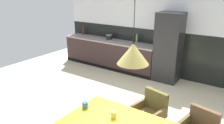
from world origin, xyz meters
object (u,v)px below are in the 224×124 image
(pendant_lamp_over_table_near, at_px, (133,54))
(cooking_pot, at_px, (109,37))
(bottle_vinegar_dark, at_px, (134,40))
(bottle_oil_tall, at_px, (83,31))
(bottle_wine_green, at_px, (137,39))
(mug_white_ceramic, at_px, (85,105))
(refrigerator_column, at_px, (168,48))
(armchair_far_side, at_px, (152,108))
(mug_short_terracotta, at_px, (114,115))

(pendant_lamp_over_table_near, bearing_deg, cooking_pot, 128.47)
(cooking_pot, relative_size, pendant_lamp_over_table_near, 0.22)
(bottle_vinegar_dark, bearing_deg, bottle_oil_tall, 174.21)
(bottle_wine_green, bearing_deg, mug_white_ceramic, -74.12)
(refrigerator_column, relative_size, bottle_wine_green, 6.76)
(cooking_pot, relative_size, bottle_vinegar_dark, 0.70)
(cooking_pot, relative_size, bottle_wine_green, 0.74)
(refrigerator_column, xyz_separation_m, bottle_oil_tall, (-3.27, 0.20, 0.08))
(armchair_far_side, height_order, bottle_wine_green, bottle_wine_green)
(armchair_far_side, relative_size, bottle_oil_tall, 2.48)
(armchair_far_side, xyz_separation_m, mug_short_terracotta, (-0.20, -0.89, 0.28))
(mug_short_terracotta, height_order, bottle_vinegar_dark, bottle_vinegar_dark)
(armchair_far_side, xyz_separation_m, bottle_oil_tall, (-3.90, 2.67, 0.53))
(mug_short_terracotta, bearing_deg, pendant_lamp_over_table_near, -17.14)
(refrigerator_column, xyz_separation_m, armchair_far_side, (0.64, -2.47, -0.44))
(refrigerator_column, height_order, pendant_lamp_over_table_near, pendant_lamp_over_table_near)
(mug_short_terracotta, relative_size, pendant_lamp_over_table_near, 0.13)
(bottle_wine_green, distance_m, bottle_oil_tall, 2.18)
(refrigerator_column, distance_m, cooking_pot, 2.07)
(bottle_wine_green, bearing_deg, bottle_oil_tall, 179.52)
(mug_short_terracotta, bearing_deg, bottle_wine_green, 113.30)
(refrigerator_column, distance_m, armchair_far_side, 2.59)
(cooking_pot, bearing_deg, refrigerator_column, -3.07)
(mug_white_ceramic, bearing_deg, bottle_vinegar_dark, 106.74)
(armchair_far_side, xyz_separation_m, mug_white_ceramic, (-0.70, -0.92, 0.28))
(armchair_far_side, bearing_deg, bottle_oil_tall, -21.22)
(refrigerator_column, relative_size, armchair_far_side, 2.35)
(refrigerator_column, relative_size, pendant_lamp_over_table_near, 1.96)
(bottle_oil_tall, bearing_deg, bottle_wine_green, -0.48)
(mug_short_terracotta, xyz_separation_m, bottle_oil_tall, (-3.71, 3.56, 0.25))
(mug_white_ceramic, bearing_deg, cooking_pot, 119.73)
(bottle_oil_tall, distance_m, pendant_lamp_over_table_near, 5.50)
(refrigerator_column, distance_m, mug_short_terracotta, 3.40)
(cooking_pot, distance_m, bottle_oil_tall, 1.20)
(mug_white_ceramic, distance_m, cooking_pot, 4.04)
(mug_short_terracotta, bearing_deg, cooking_pot, 125.85)
(bottle_wine_green, bearing_deg, cooking_pot, -176.07)
(armchair_far_side, height_order, bottle_vinegar_dark, bottle_vinegar_dark)
(armchair_far_side, bearing_deg, mug_white_ceramic, 65.81)
(bottle_vinegar_dark, bearing_deg, mug_white_ceramic, -73.26)
(bottle_wine_green, height_order, pendant_lamp_over_table_near, pendant_lamp_over_table_near)
(armchair_far_side, height_order, cooking_pot, cooking_pot)
(refrigerator_column, bearing_deg, mug_short_terracotta, -82.49)
(armchair_far_side, bearing_deg, pendant_lamp_over_table_near, 110.82)
(mug_short_terracotta, height_order, bottle_oil_tall, bottle_oil_tall)
(mug_white_ceramic, height_order, bottle_oil_tall, bottle_oil_tall)
(mug_short_terracotta, height_order, bottle_wine_green, bottle_wine_green)
(armchair_far_side, xyz_separation_m, bottle_wine_green, (-1.72, 2.65, 0.50))
(bottle_oil_tall, relative_size, pendant_lamp_over_table_near, 0.34)
(mug_short_terracotta, xyz_separation_m, pendant_lamp_over_table_near, (0.33, -0.10, 0.99))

